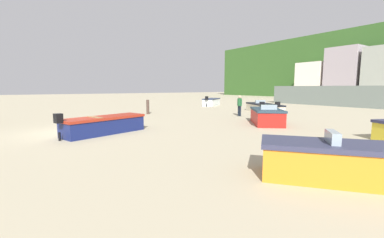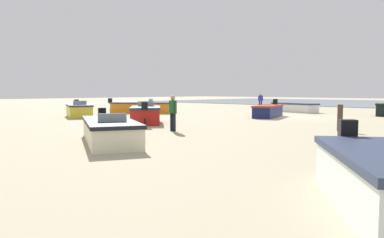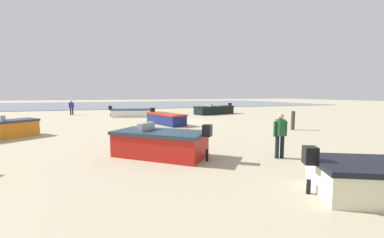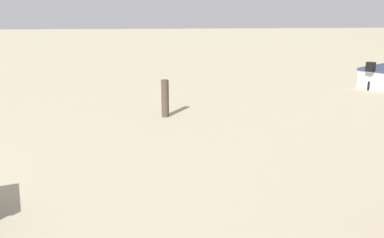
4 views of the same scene
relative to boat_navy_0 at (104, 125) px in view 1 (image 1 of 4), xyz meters
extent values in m
plane|color=tan|center=(-1.28, -1.33, -0.43)|extent=(160.00, 160.00, 0.00)
cube|color=slate|center=(-3.40, 28.67, 0.79)|extent=(15.86, 2.40, 2.44)
cube|color=silver|center=(-15.69, 45.21, 3.11)|extent=(5.18, 5.09, 7.08)
cube|color=#9D9298|center=(-9.79, 45.28, 4.21)|extent=(5.50, 5.23, 9.29)
cube|color=#969B8F|center=(-4.16, 45.29, 3.92)|extent=(4.48, 5.24, 8.70)
cube|color=navy|center=(-0.01, 0.02, -0.07)|extent=(2.33, 4.10, 0.72)
cube|color=maroon|center=(-0.01, 0.02, 0.35)|extent=(2.43, 4.22, 0.12)
cube|color=black|center=(0.64, -2.02, 0.53)|extent=(0.39, 0.36, 0.40)
cylinder|color=black|center=(0.64, -2.02, -0.25)|extent=(0.13, 0.13, 0.36)
cube|color=olive|center=(0.14, -0.45, 0.40)|extent=(1.05, 0.54, 0.08)
cube|color=red|center=(2.32, 9.16, -0.02)|extent=(3.49, 3.29, 0.83)
cube|color=#223644|center=(2.32, 9.16, 0.46)|extent=(3.62, 3.42, 0.12)
cube|color=black|center=(0.94, 10.34, 0.64)|extent=(0.42, 0.43, 0.40)
cylinder|color=black|center=(0.94, 10.34, -0.22)|extent=(0.14, 0.14, 0.41)
cube|color=#8C9EA8|center=(2.76, 8.78, 0.66)|extent=(0.75, 0.83, 0.28)
cube|color=white|center=(-11.80, 16.10, -0.04)|extent=(2.98, 3.55, 0.79)
cube|color=#2B364F|center=(-11.80, 16.10, 0.41)|extent=(3.11, 3.68, 0.12)
cube|color=black|center=(-10.72, 14.53, 0.59)|extent=(0.42, 0.41, 0.40)
cylinder|color=black|center=(-10.72, 14.53, -0.23)|extent=(0.14, 0.14, 0.39)
cube|color=beige|center=(-2.57, 14.77, -0.10)|extent=(5.07, 3.59, 0.67)
cube|color=black|center=(-2.57, 14.77, 0.30)|extent=(5.19, 3.71, 0.12)
cube|color=black|center=(-0.23, 13.58, 0.48)|extent=(0.39, 0.41, 0.40)
cylinder|color=black|center=(-0.23, 13.58, -0.26)|extent=(0.13, 0.13, 0.34)
cube|color=#8C9EA8|center=(-3.34, 15.16, 0.50)|extent=(0.60, 0.92, 0.28)
cube|color=orange|center=(10.05, 3.40, -0.03)|extent=(4.57, 4.06, 0.81)
cube|color=#2F314A|center=(10.05, 3.40, 0.43)|extent=(4.69, 4.19, 0.12)
cube|color=#8C9EA8|center=(9.40, 2.86, 0.63)|extent=(0.64, 0.72, 0.28)
cylinder|color=#44342C|center=(-7.12, 5.50, 0.17)|extent=(0.24, 0.24, 1.21)
cylinder|color=black|center=(-1.78, 10.84, -0.02)|extent=(0.16, 0.16, 0.82)
cylinder|color=black|center=(-1.58, 10.81, -0.02)|extent=(0.16, 0.16, 0.82)
cylinder|color=#1D522B|center=(-1.68, 10.82, 0.68)|extent=(0.38, 0.38, 0.58)
cylinder|color=#1D522B|center=(-1.90, 10.85, 0.64)|extent=(0.10, 0.10, 0.54)
cylinder|color=#1D522B|center=(-1.46, 10.80, 0.64)|extent=(0.10, 0.10, 0.54)
sphere|color=tan|center=(-1.68, 10.82, 1.08)|extent=(0.25, 0.25, 0.22)
camera|label=1|loc=(12.35, -3.21, 1.81)|focal=23.37mm
camera|label=2|loc=(-13.34, 21.82, 1.35)|focal=33.24mm
camera|label=3|loc=(4.07, 17.67, 1.87)|focal=22.20mm
camera|label=4|loc=(5.66, 4.88, 2.85)|focal=37.92mm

